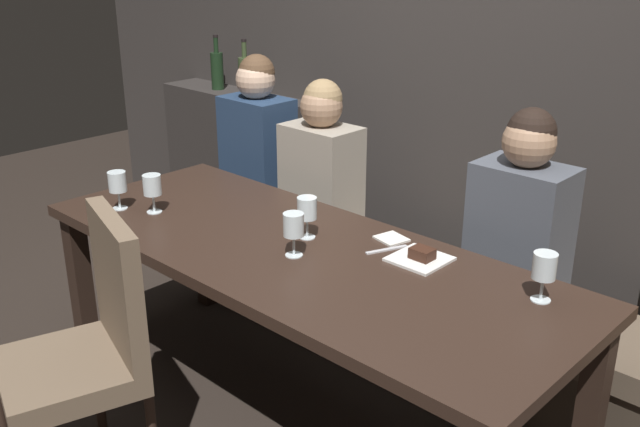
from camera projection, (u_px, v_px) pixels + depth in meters
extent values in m
plane|color=black|center=(299.00, 413.00, 2.93)|extent=(9.00, 9.00, 0.00)
cube|color=#383330|center=(487.00, 13.00, 3.22)|extent=(6.00, 0.12, 3.00)
cube|color=#2F2B29|center=(240.00, 168.00, 4.46)|extent=(1.10, 0.28, 0.95)
cube|color=black|center=(81.00, 287.00, 3.23)|extent=(0.08, 0.08, 0.69)
cube|color=black|center=(205.00, 242.00, 3.70)|extent=(0.08, 0.08, 0.69)
cube|color=black|center=(591.00, 411.00, 2.39)|extent=(0.08, 0.08, 0.69)
cube|color=#302119|center=(297.00, 254.00, 2.67)|extent=(2.20, 0.84, 0.04)
cube|color=#40352A|center=(404.00, 314.00, 3.34)|extent=(2.50, 0.40, 0.35)
cube|color=brown|center=(406.00, 271.00, 3.26)|extent=(2.50, 0.44, 0.10)
cylinder|color=#302119|center=(98.00, 389.00, 2.73)|extent=(0.04, 0.04, 0.42)
cube|color=brown|center=(70.00, 371.00, 2.41)|extent=(0.55, 0.55, 0.08)
cube|color=brown|center=(118.00, 284.00, 2.39)|extent=(0.44, 0.19, 0.48)
cube|color=navy|center=(258.00, 155.00, 3.75)|extent=(0.36, 0.24, 0.61)
sphere|color=#DBB293|center=(255.00, 80.00, 3.61)|extent=(0.20, 0.20, 0.20)
sphere|color=brown|center=(257.00, 72.00, 3.60)|extent=(0.18, 0.18, 0.18)
cube|color=#9E9384|center=(321.00, 181.00, 3.46)|extent=(0.36, 0.24, 0.54)
sphere|color=tan|center=(321.00, 107.00, 3.32)|extent=(0.20, 0.20, 0.20)
sphere|color=#9E7F56|center=(323.00, 99.00, 3.32)|extent=(0.18, 0.18, 0.18)
cube|color=#4C515B|center=(519.00, 236.00, 2.79)|extent=(0.36, 0.24, 0.57)
sphere|color=tan|center=(529.00, 142.00, 2.65)|extent=(0.20, 0.20, 0.20)
sphere|color=black|center=(532.00, 132.00, 2.64)|extent=(0.18, 0.18, 0.18)
cylinder|color=black|center=(217.00, 71.00, 4.33)|extent=(0.08, 0.08, 0.22)
cylinder|color=black|center=(216.00, 45.00, 4.28)|extent=(0.03, 0.03, 0.09)
cylinder|color=black|center=(215.00, 36.00, 4.26)|extent=(0.03, 0.03, 0.02)
cylinder|color=#384728|center=(245.00, 77.00, 4.16)|extent=(0.08, 0.08, 0.22)
cylinder|color=#384728|center=(244.00, 50.00, 4.10)|extent=(0.03, 0.03, 0.09)
cylinder|color=black|center=(244.00, 40.00, 4.08)|extent=(0.03, 0.03, 0.02)
cylinder|color=silver|center=(154.00, 212.00, 3.01)|extent=(0.06, 0.06, 0.00)
cylinder|color=silver|center=(154.00, 203.00, 3.00)|extent=(0.01, 0.01, 0.07)
cylinder|color=silver|center=(152.00, 185.00, 2.97)|extent=(0.08, 0.08, 0.08)
cylinder|color=silver|center=(294.00, 255.00, 2.60)|extent=(0.06, 0.06, 0.00)
cylinder|color=silver|center=(294.00, 245.00, 2.59)|extent=(0.01, 0.01, 0.07)
cylinder|color=silver|center=(294.00, 225.00, 2.56)|extent=(0.08, 0.08, 0.08)
cylinder|color=silver|center=(540.00, 300.00, 2.28)|extent=(0.06, 0.06, 0.00)
cylinder|color=silver|center=(542.00, 289.00, 2.27)|extent=(0.01, 0.01, 0.07)
cylinder|color=silver|center=(545.00, 266.00, 2.24)|extent=(0.08, 0.08, 0.08)
cylinder|color=maroon|center=(544.00, 271.00, 2.25)|extent=(0.07, 0.07, 0.04)
cylinder|color=silver|center=(120.00, 208.00, 3.05)|extent=(0.06, 0.06, 0.00)
cylinder|color=silver|center=(119.00, 199.00, 3.04)|extent=(0.01, 0.01, 0.07)
cylinder|color=silver|center=(117.00, 182.00, 3.01)|extent=(0.08, 0.08, 0.08)
cylinder|color=maroon|center=(118.00, 187.00, 3.02)|extent=(0.07, 0.07, 0.03)
cylinder|color=silver|center=(307.00, 237.00, 2.76)|extent=(0.06, 0.06, 0.00)
cylinder|color=silver|center=(307.00, 228.00, 2.74)|extent=(0.01, 0.01, 0.07)
cylinder|color=silver|center=(307.00, 208.00, 2.71)|extent=(0.08, 0.08, 0.08)
cube|color=white|center=(420.00, 259.00, 2.56)|extent=(0.19, 0.19, 0.01)
cube|color=#381E14|center=(422.00, 253.00, 2.55)|extent=(0.08, 0.06, 0.04)
cube|color=silver|center=(387.00, 250.00, 2.65)|extent=(0.08, 0.16, 0.01)
cube|color=silver|center=(391.00, 239.00, 2.74)|extent=(0.13, 0.12, 0.01)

